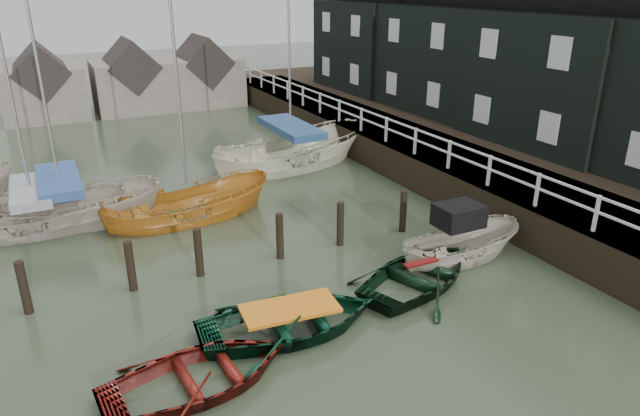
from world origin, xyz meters
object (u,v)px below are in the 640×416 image
rowboat_green (290,332)px  sailboat_d (291,164)px  sailboat_a (38,228)px  rowboat_red (201,386)px  sailboat_b (66,221)px  sailboat_c (190,217)px  motorboat (459,255)px  rowboat_dkgreen (420,284)px

rowboat_green → sailboat_d: sailboat_d is taller
rowboat_green → sailboat_a: (-5.06, 9.05, 0.07)m
rowboat_red → sailboat_b: 10.41m
rowboat_red → sailboat_c: 9.07m
rowboat_green → motorboat: size_ratio=1.05×
rowboat_red → sailboat_b: (-1.79, 10.25, 0.06)m
rowboat_dkgreen → sailboat_b: 12.03m
rowboat_dkgreen → motorboat: motorboat is taller
rowboat_dkgreen → sailboat_b: (-8.21, 8.79, 0.06)m
sailboat_b → sailboat_d: (9.39, 2.41, -0.00)m
sailboat_a → sailboat_b: bearing=-69.4°
rowboat_dkgreen → sailboat_a: sailboat_a is taller
sailboat_a → rowboat_green: bearing=-146.0°
rowboat_green → sailboat_b: sailboat_b is taller
rowboat_red → sailboat_d: bearing=-36.0°
sailboat_c → rowboat_dkgreen: bearing=-152.7°
sailboat_c → sailboat_a: bearing=72.9°
rowboat_green → sailboat_a: 10.37m
rowboat_red → rowboat_green: 2.57m
sailboat_d → sailboat_c: bearing=116.2°
rowboat_red → rowboat_green: size_ratio=0.91×
motorboat → sailboat_d: sailboat_d is taller
rowboat_green → rowboat_dkgreen: 4.06m
motorboat → sailboat_a: size_ratio=0.38×
rowboat_green → sailboat_c: sailboat_c is taller
sailboat_a → rowboat_red: bearing=-160.2°
rowboat_green → rowboat_dkgreen: (4.03, 0.50, 0.00)m
sailboat_a → sailboat_b: (0.88, 0.25, -0.00)m
rowboat_red → sailboat_c: bearing=-18.1°
rowboat_red → motorboat: (8.34, 2.18, 0.11)m
rowboat_red → sailboat_c: size_ratio=0.37×
sailboat_a → motorboat: bearing=-120.6°
rowboat_red → rowboat_green: bearing=-73.2°
sailboat_d → sailboat_b: bearing=95.9°
rowboat_dkgreen → motorboat: size_ratio=1.01×
motorboat → sailboat_c: bearing=43.8°
rowboat_red → sailboat_b: size_ratio=0.37×
sailboat_b → sailboat_c: sailboat_b is taller
rowboat_green → sailboat_d: (5.21, 11.71, 0.06)m
rowboat_dkgreen → rowboat_red: bearing=82.1°
rowboat_dkgreen → motorboat: bearing=-90.3°
sailboat_a → sailboat_c: size_ratio=1.02×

